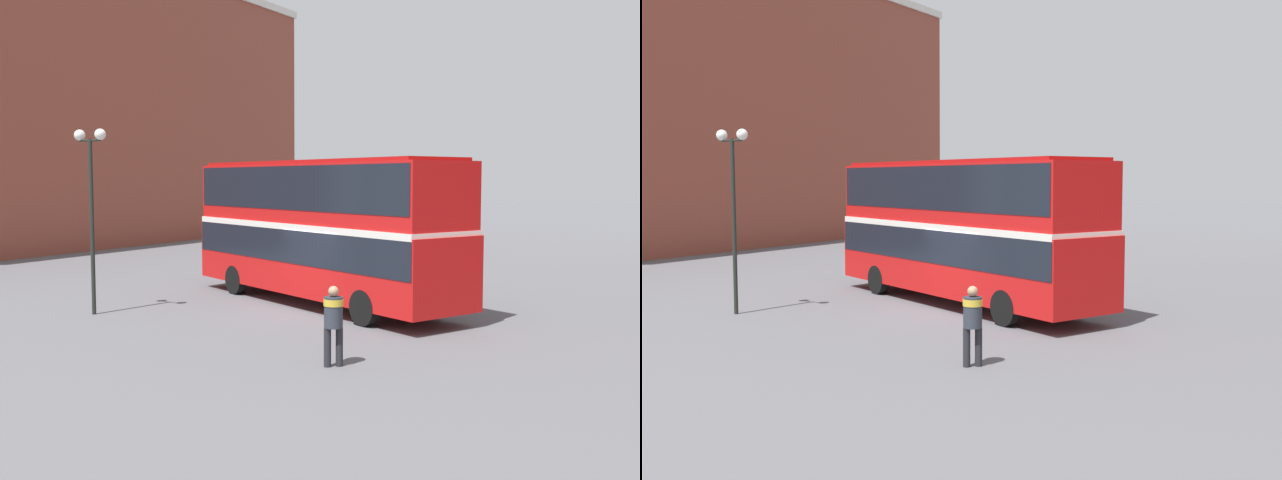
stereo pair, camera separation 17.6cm
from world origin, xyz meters
TOP-DOWN VIEW (x-y plane):
  - ground_plane at (0.00, 0.00)m, footprint 240.00×240.00m
  - building_row_left at (-26.11, 13.18)m, footprint 11.84×37.48m
  - double_decker_bus at (-0.54, 1.41)m, footprint 11.45×6.99m
  - pedestrian_foreground at (3.72, -5.42)m, footprint 0.60×0.60m
  - street_lamp_twin_globe at (-5.44, -3.53)m, footprint 1.17×0.33m

SIDE VIEW (x-z plane):
  - ground_plane at x=0.00m, z-range 0.00..0.00m
  - pedestrian_foreground at x=3.72m, z-range 0.20..1.94m
  - double_decker_bus at x=-0.54m, z-range 0.33..4.92m
  - street_lamp_twin_globe at x=-5.44m, z-range 1.20..6.66m
  - building_row_left at x=-26.11m, z-range 0.01..17.11m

